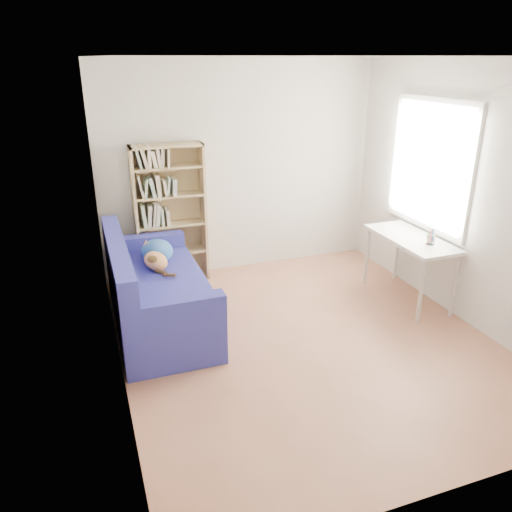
{
  "coord_description": "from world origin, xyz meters",
  "views": [
    {
      "loc": [
        -1.89,
        -3.86,
        2.6
      ],
      "look_at": [
        -0.42,
        0.25,
        0.85
      ],
      "focal_mm": 35.0,
      "sensor_mm": 36.0,
      "label": 1
    }
  ],
  "objects_px": {
    "bookshelf": "(171,220)",
    "pen_cup": "(431,238)",
    "desk": "(411,244)",
    "sofa": "(154,293)"
  },
  "relations": [
    {
      "from": "bookshelf",
      "to": "pen_cup",
      "type": "relative_size",
      "value": 9.44
    },
    {
      "from": "bookshelf",
      "to": "desk",
      "type": "bearing_deg",
      "value": -30.67
    },
    {
      "from": "sofa",
      "to": "pen_cup",
      "type": "bearing_deg",
      "value": -12.47
    },
    {
      "from": "pen_cup",
      "to": "desk",
      "type": "bearing_deg",
      "value": 101.75
    },
    {
      "from": "sofa",
      "to": "pen_cup",
      "type": "height_order",
      "value": "sofa"
    },
    {
      "from": "desk",
      "to": "pen_cup",
      "type": "relative_size",
      "value": 6.42
    },
    {
      "from": "sofa",
      "to": "desk",
      "type": "distance_m",
      "value": 2.84
    },
    {
      "from": "sofa",
      "to": "bookshelf",
      "type": "relative_size",
      "value": 1.13
    },
    {
      "from": "sofa",
      "to": "desk",
      "type": "height_order",
      "value": "sofa"
    },
    {
      "from": "desk",
      "to": "bookshelf",
      "type": "bearing_deg",
      "value": 149.33
    }
  ]
}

